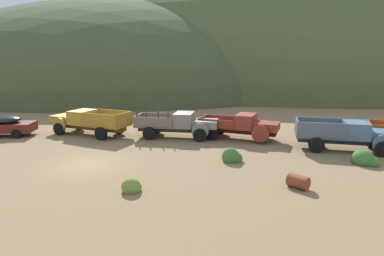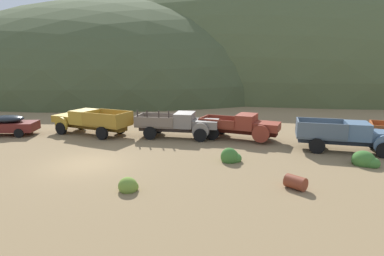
% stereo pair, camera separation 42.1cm
% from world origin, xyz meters
% --- Properties ---
extents(ground_plane, '(300.00, 300.00, 0.00)m').
position_xyz_m(ground_plane, '(0.00, 0.00, 0.00)').
color(ground_plane, olive).
extents(hill_far_left, '(87.71, 85.24, 36.99)m').
position_xyz_m(hill_far_left, '(-22.26, 57.16, 0.00)').
color(hill_far_left, '#424C2D').
rests_on(hill_far_left, ground).
extents(hill_center, '(119.95, 66.29, 45.57)m').
position_xyz_m(hill_center, '(8.33, 58.44, 0.00)').
color(hill_center, '#4C5633').
rests_on(hill_center, ground).
extents(car_oxblood, '(5.28, 3.12, 1.57)m').
position_xyz_m(car_oxblood, '(-10.23, 4.91, 0.82)').
color(car_oxblood, maroon).
rests_on(car_oxblood, ground).
extents(truck_mustard, '(6.84, 3.36, 1.91)m').
position_xyz_m(truck_mustard, '(-4.17, 6.89, 1.02)').
color(truck_mustard, '#593D12').
rests_on(truck_mustard, ground).
extents(truck_primer_gray, '(6.20, 2.71, 2.16)m').
position_xyz_m(truck_primer_gray, '(3.58, 7.42, 1.00)').
color(truck_primer_gray, '#3D322D').
rests_on(truck_primer_gray, ground).
extents(truck_rust_red, '(5.96, 3.01, 1.89)m').
position_xyz_m(truck_rust_red, '(8.11, 7.84, 1.00)').
color(truck_rust_red, '#42140D').
rests_on(truck_rust_red, ground).
extents(truck_chalk_blue, '(6.19, 2.45, 1.91)m').
position_xyz_m(truck_chalk_blue, '(15.02, 6.25, 1.01)').
color(truck_chalk_blue, '#262D39').
rests_on(truck_chalk_blue, ground).
extents(oil_drum_spare, '(1.10, 1.02, 0.62)m').
position_xyz_m(oil_drum_spare, '(11.07, -0.96, 0.31)').
color(oil_drum_spare, brown).
rests_on(oil_drum_spare, ground).
extents(bush_front_left, '(1.43, 1.14, 1.04)m').
position_xyz_m(bush_front_left, '(15.05, 3.42, 0.26)').
color(bush_front_left, '#3D702D').
rests_on(bush_front_left, ground).
extents(bush_near_barrel, '(0.87, 0.83, 0.81)m').
position_xyz_m(bush_near_barrel, '(3.87, -2.91, 0.20)').
color(bush_near_barrel, olive).
rests_on(bush_near_barrel, ground).
extents(bush_front_right, '(1.19, 1.05, 1.06)m').
position_xyz_m(bush_front_right, '(7.74, 2.40, 0.26)').
color(bush_front_right, '#3D702D').
rests_on(bush_front_right, ground).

